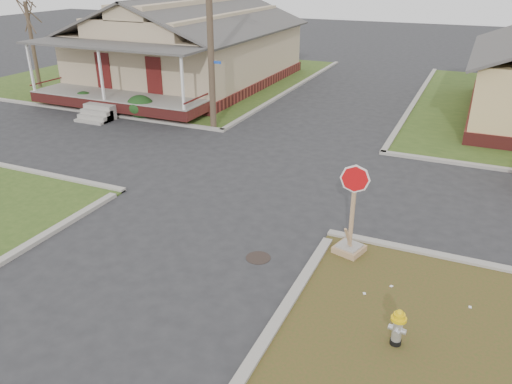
% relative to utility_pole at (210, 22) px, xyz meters
% --- Properties ---
extents(ground, '(120.00, 120.00, 0.00)m').
position_rel_utility_pole_xyz_m(ground, '(4.20, -8.90, -4.66)').
color(ground, '#28282A').
rests_on(ground, ground).
extents(verge_far_left, '(19.00, 19.00, 0.05)m').
position_rel_utility_pole_xyz_m(verge_far_left, '(-8.80, 9.10, -4.64)').
color(verge_far_left, '#344D1B').
rests_on(verge_far_left, ground).
extents(curbs, '(80.00, 40.00, 0.12)m').
position_rel_utility_pole_xyz_m(curbs, '(4.20, -3.90, -4.66)').
color(curbs, '#9E998F').
rests_on(curbs, ground).
extents(manhole, '(0.64, 0.64, 0.01)m').
position_rel_utility_pole_xyz_m(manhole, '(6.40, -9.40, -4.66)').
color(manhole, black).
rests_on(manhole, ground).
extents(corner_house, '(10.10, 15.50, 5.30)m').
position_rel_utility_pole_xyz_m(corner_house, '(-5.80, 7.78, -2.38)').
color(corner_house, maroon).
rests_on(corner_house, ground).
extents(utility_pole, '(1.80, 0.28, 9.00)m').
position_rel_utility_pole_xyz_m(utility_pole, '(0.00, 0.00, 0.00)').
color(utility_pole, '#413226').
rests_on(utility_pole, ground).
extents(tree_far_left, '(0.22, 0.22, 4.90)m').
position_rel_utility_pole_xyz_m(tree_far_left, '(-13.80, 3.10, -2.16)').
color(tree_far_left, '#413226').
rests_on(tree_far_left, verge_far_left).
extents(fire_hydrant, '(0.30, 0.30, 0.81)m').
position_rel_utility_pole_xyz_m(fire_hydrant, '(10.17, -11.26, -4.17)').
color(fire_hydrant, black).
rests_on(fire_hydrant, ground).
extents(stop_sign, '(0.69, 0.68, 2.44)m').
position_rel_utility_pole_xyz_m(stop_sign, '(8.46, -8.24, -4.09)').
color(stop_sign, tan).
rests_on(stop_sign, ground).
extents(hedge_left, '(1.25, 1.02, 0.96)m').
position_rel_utility_pole_xyz_m(hedge_left, '(-7.66, 0.16, -4.13)').
color(hedge_left, '#183A15').
rests_on(hedge_left, verge_far_left).
extents(hedge_right, '(1.44, 1.18, 1.10)m').
position_rel_utility_pole_xyz_m(hedge_right, '(-3.97, -0.06, -4.06)').
color(hedge_right, '#183A15').
rests_on(hedge_right, verge_far_left).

